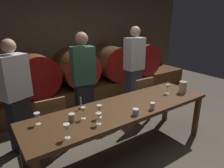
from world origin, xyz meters
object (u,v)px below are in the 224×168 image
(wine_barrel_right, at_px, (111,62))
(pitcher, at_px, (183,87))
(dining_table, at_px, (123,111))
(wine_glass_far_left, at_px, (37,116))
(wine_glass_far_right, at_px, (168,87))
(cup_left, at_px, (72,118))
(wine_glass_center_right, at_px, (99,116))
(wine_glass_left, at_px, (67,128))
(guest_left, at_px, (17,97))
(wine_glass_right, at_px, (99,109))
(wine_glass_center_left, at_px, (83,111))
(cup_center, at_px, (136,112))
(chair_right, at_px, (140,97))
(wine_barrel_far_right, at_px, (139,58))
(guest_right, at_px, (134,69))
(guest_center, at_px, (84,81))
(chair_left, at_px, (51,122))
(wine_barrel_center, at_px, (76,68))
(wine_barrel_left, at_px, (34,74))
(cup_right, at_px, (153,106))
(candle_center, at_px, (81,105))

(wine_barrel_right, xyz_separation_m, pitcher, (-0.06, -2.17, -0.01))
(dining_table, bearing_deg, wine_glass_far_left, 169.87)
(wine_glass_far_right, bearing_deg, cup_left, 178.99)
(wine_glass_far_right, distance_m, cup_left, 1.66)
(wine_glass_center_right, bearing_deg, wine_glass_left, -172.31)
(wine_glass_far_left, relative_size, wine_glass_left, 0.90)
(guest_left, relative_size, wine_glass_right, 10.08)
(wine_glass_center_left, bearing_deg, cup_center, -25.85)
(dining_table, height_order, wine_glass_left, wine_glass_left)
(dining_table, distance_m, chair_right, 1.06)
(wine_glass_left, bearing_deg, cup_center, -0.51)
(wine_barrel_far_right, relative_size, guest_right, 0.49)
(dining_table, xyz_separation_m, wine_glass_center_left, (-0.61, 0.02, 0.17))
(guest_center, height_order, wine_glass_far_right, guest_center)
(cup_center, bearing_deg, wine_glass_center_left, 154.15)
(chair_left, height_order, cup_center, chair_left)
(wine_glass_left, bearing_deg, wine_glass_center_right, 7.69)
(wine_barrel_far_right, distance_m, guest_right, 1.48)
(guest_right, relative_size, wine_glass_left, 10.78)
(wine_glass_left, relative_size, cup_center, 1.98)
(wine_barrel_center, distance_m, wine_barrel_far_right, 1.88)
(wine_barrel_left, distance_m, guest_center, 1.19)
(wine_barrel_left, height_order, cup_right, wine_barrel_left)
(wine_barrel_left, xyz_separation_m, wine_barrel_right, (1.85, 0.00, 0.00))
(wine_barrel_far_right, height_order, wine_glass_center_right, wine_barrel_far_right)
(wine_glass_right, relative_size, cup_center, 2.01)
(wine_barrel_left, height_order, wine_glass_far_right, wine_barrel_left)
(wine_barrel_center, height_order, guest_right, guest_right)
(wine_glass_center_right, relative_size, wine_glass_right, 0.87)
(cup_left, bearing_deg, chair_right, 18.97)
(wine_glass_far_left, xyz_separation_m, cup_right, (1.38, -0.48, -0.05))
(wine_barrel_far_right, relative_size, pitcher, 4.58)
(cup_center, bearing_deg, wine_barrel_far_right, 47.35)
(dining_table, xyz_separation_m, pitcher, (1.14, -0.11, 0.16))
(wine_barrel_left, relative_size, guest_left, 0.52)
(wine_barrel_left, relative_size, candle_center, 4.61)
(pitcher, bearing_deg, wine_glass_far_right, 153.52)
(wine_barrel_right, height_order, candle_center, wine_barrel_right)
(chair_left, relative_size, guest_right, 0.50)
(wine_barrel_center, distance_m, chair_right, 1.63)
(guest_left, bearing_deg, dining_table, 119.09)
(wine_barrel_center, xyz_separation_m, guest_center, (-0.34, -1.05, 0.03))
(wine_glass_left, relative_size, wine_glass_right, 0.99)
(wine_barrel_left, distance_m, dining_table, 2.16)
(chair_right, height_order, guest_center, guest_center)
(guest_left, bearing_deg, wine_barrel_center, -164.47)
(pitcher, bearing_deg, cup_center, -172.07)
(guest_center, bearing_deg, wine_glass_far_left, 46.76)
(wine_barrel_right, height_order, cup_center, wine_barrel_right)
(wine_glass_far_right, bearing_deg, chair_left, 160.38)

